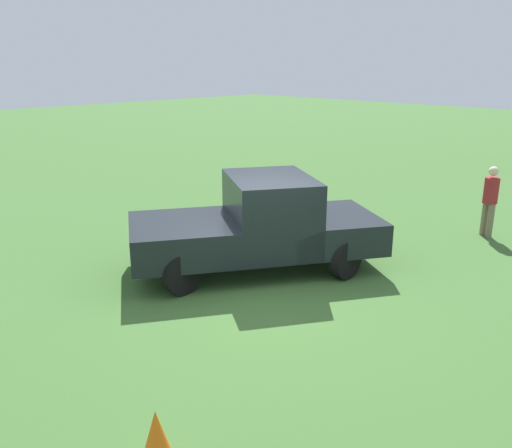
# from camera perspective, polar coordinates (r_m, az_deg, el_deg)

# --- Properties ---
(ground_plane) EXTENTS (80.00, 80.00, 0.00)m
(ground_plane) POSITION_cam_1_polar(r_m,az_deg,el_deg) (9.32, 1.05, -7.30)
(ground_plane) COLOR #3D662D
(pickup_truck) EXTENTS (4.99, 4.12, 1.79)m
(pickup_truck) POSITION_cam_1_polar(r_m,az_deg,el_deg) (10.05, 0.67, 0.16)
(pickup_truck) COLOR black
(pickup_truck) RESTS_ON ground_plane
(person_bystander) EXTENTS (0.44, 0.44, 1.61)m
(person_bystander) POSITION_cam_1_polar(r_m,az_deg,el_deg) (13.07, 23.74, 2.59)
(person_bystander) COLOR #7A6B51
(person_bystander) RESTS_ON ground_plane
(traffic_cone) EXTENTS (0.32, 0.32, 0.55)m
(traffic_cone) POSITION_cam_1_polar(r_m,az_deg,el_deg) (5.80, -10.59, -21.24)
(traffic_cone) COLOR orange
(traffic_cone) RESTS_ON ground_plane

